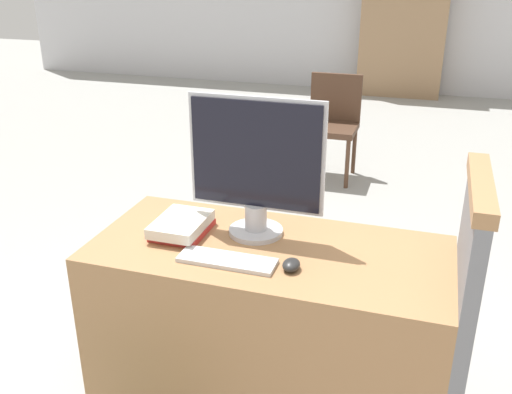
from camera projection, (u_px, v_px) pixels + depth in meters
desk at (268, 331)px, 2.33m from camera, size 1.37×0.64×0.77m
carrel_divider at (458, 328)px, 2.02m from camera, size 0.07×0.55×1.15m
monitor at (256, 167)px, 2.18m from camera, size 0.54×0.22×0.56m
keyboard at (227, 260)px, 2.07m from camera, size 0.36×0.11×0.02m
mouse at (291, 265)px, 2.01m from camera, size 0.06×0.08×0.04m
book_stack at (182, 226)px, 2.27m from camera, size 0.20×0.26×0.07m
far_chair at (332, 120)px, 4.90m from camera, size 0.44×0.44×0.88m
bookshelf_far at (404, 27)px, 7.67m from camera, size 1.12×0.32×1.87m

